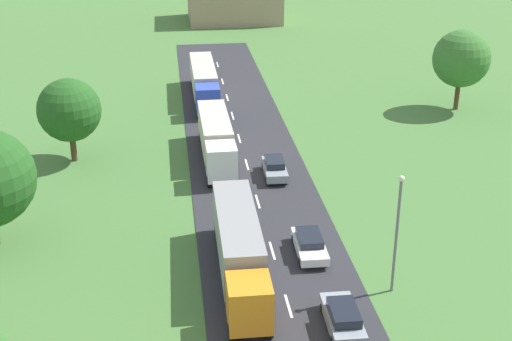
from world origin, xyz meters
name	(u,v)px	position (x,y,z in m)	size (l,w,h in m)	color
truck_second	(239,247)	(-2.52, 32.00, 2.20)	(2.61, 13.48, 3.79)	orange
truck_third	(216,138)	(-2.50, 51.45, 2.08)	(2.56, 12.59, 3.50)	white
truck_fourth	(204,81)	(-2.52, 69.07, 2.08)	(2.51, 14.47, 3.49)	blue
car_third	(343,318)	(2.62, 25.76, 0.86)	(1.93, 4.56, 1.54)	#8C939E
car_fourth	(310,244)	(2.42, 34.25, 0.79)	(1.98, 4.57, 1.37)	white
car_fifth	(275,168)	(2.01, 47.09, 0.85)	(1.92, 4.43, 1.51)	#8C939E
lamppost_second	(397,228)	(6.60, 29.31, 4.35)	(0.36, 0.36, 7.75)	slate
tree_oak	(461,59)	(23.82, 62.10, 5.49)	(5.96, 5.96, 8.49)	#513823
tree_birch	(69,110)	(-14.97, 52.87, 4.66)	(5.48, 5.48, 7.41)	#513823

